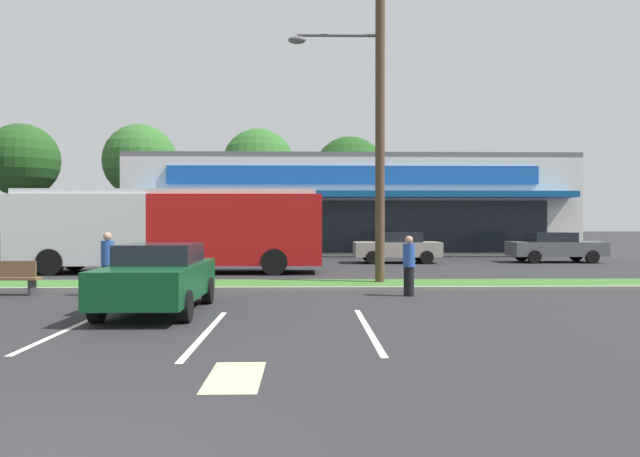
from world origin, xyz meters
The scene contains 20 objects.
grass_median centered at (0.00, 14.00, 0.06)m, with size 56.00×2.20×0.12m, color #386B28.
curb_lip centered at (0.00, 12.78, 0.06)m, with size 56.00×0.24×0.12m, color gray.
parking_stripe_0 centered at (-2.13, 6.79, 0.00)m, with size 0.12×4.80×0.01m, color silver.
parking_stripe_1 centered at (0.50, 6.25, 0.00)m, with size 0.12×4.80×0.01m, color silver.
parking_stripe_2 centered at (3.45, 6.54, 0.00)m, with size 0.12×4.80×0.01m, color silver.
lot_arrow centered at (1.38, 3.13, 0.00)m, with size 0.70×1.60×0.01m, color beige.
storefront_building centered at (5.06, 36.93, 3.03)m, with size 26.80×15.21×6.05m.
tree_far_left centered at (-20.19, 43.74, 6.86)m, with size 5.80×5.80×9.78m.
tree_left centered at (-11.27, 45.05, 6.98)m, with size 5.98×5.98×9.99m.
tree_mid_left centered at (-1.69, 46.50, 6.78)m, with size 6.15×6.15×9.88m.
tree_mid centered at (5.76, 42.86, 5.83)m, with size 5.78×5.78×8.73m.
utility_pole centered at (4.49, 14.22, 5.79)m, with size 3.03×2.40×10.87m.
city_bus centered at (-3.04, 19.11, 1.77)m, with size 11.98×2.77×3.25m.
bus_stop_bench centered at (-5.79, 11.89, 0.50)m, with size 1.60×0.45×0.95m.
car_1 centered at (6.77, 24.57, 0.77)m, with size 4.14×2.01×1.48m.
car_2 centered at (14.62, 24.83, 0.77)m, with size 4.53×1.95×1.48m.
car_3 centered at (-7.87, 24.90, 0.75)m, with size 4.79×1.89×1.45m.
car_5 centered at (-0.98, 8.80, 0.78)m, with size 1.96×4.45×1.51m.
pedestrian_near_bench centered at (5.07, 11.52, 0.82)m, with size 0.33×0.33×1.63m.
pedestrian_by_pole centered at (-3.05, 11.70, 0.86)m, with size 0.35×0.35×1.72m.
Camera 1 is at (2.29, -4.65, 2.00)m, focal length 33.87 mm.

